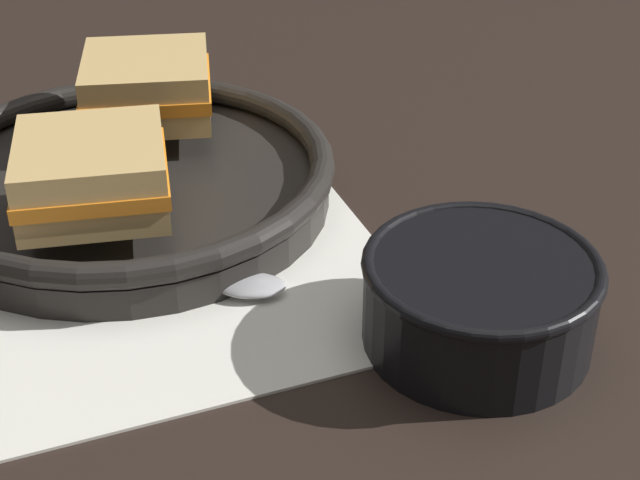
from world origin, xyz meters
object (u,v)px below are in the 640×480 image
(skillet, at_px, (128,180))
(sandwich_near_left, at_px, (147,86))
(sandwich_near_right, at_px, (92,173))
(soup_bowl, at_px, (480,296))
(spoon, at_px, (220,284))

(skillet, xyz_separation_m, sandwich_near_left, (0.02, 0.07, 0.04))
(sandwich_near_right, bearing_deg, skillet, 74.60)
(skillet, distance_m, sandwich_near_left, 0.08)
(soup_bowl, xyz_separation_m, sandwich_near_right, (-0.22, 0.13, 0.03))
(skillet, height_order, sandwich_near_right, sandwich_near_right)
(spoon, distance_m, sandwich_near_left, 0.20)
(soup_bowl, bearing_deg, sandwich_near_left, 124.65)
(spoon, relative_size, sandwich_near_left, 1.36)
(soup_bowl, xyz_separation_m, skillet, (-0.20, 0.20, -0.01))
(sandwich_near_right, bearing_deg, sandwich_near_left, 74.60)
(soup_bowl, bearing_deg, spoon, 153.50)
(soup_bowl, distance_m, skillet, 0.28)
(skillet, relative_size, sandwich_near_left, 2.89)
(skillet, distance_m, sandwich_near_right, 0.08)
(soup_bowl, height_order, sandwich_near_left, sandwich_near_left)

